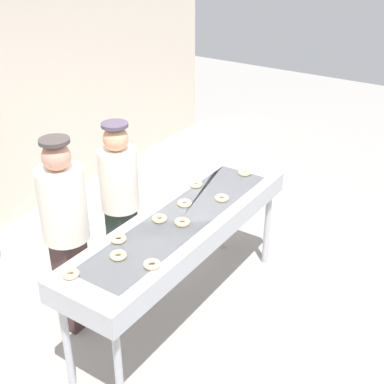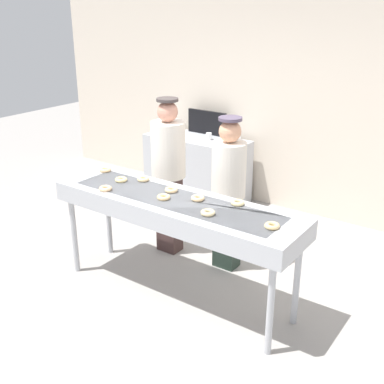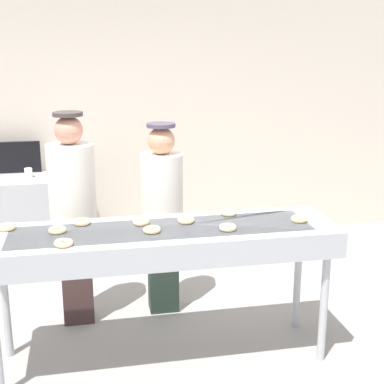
{
  "view_description": "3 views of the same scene",
  "coord_description": "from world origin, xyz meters",
  "px_view_note": "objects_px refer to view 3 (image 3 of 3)",
  "views": [
    {
      "loc": [
        -2.91,
        -2.05,
        3.1
      ],
      "look_at": [
        0.18,
        0.03,
        1.12
      ],
      "focal_mm": 48.93,
      "sensor_mm": 36.0,
      "label": 1
    },
    {
      "loc": [
        2.42,
        -3.14,
        2.6
      ],
      "look_at": [
        0.19,
        0.0,
        1.09
      ],
      "focal_mm": 45.48,
      "sensor_mm": 36.0,
      "label": 2
    },
    {
      "loc": [
        -0.49,
        -3.5,
        2.2
      ],
      "look_at": [
        0.23,
        0.12,
        1.19
      ],
      "focal_mm": 51.59,
      "sensor_mm": 36.0,
      "label": 3
    }
  ],
  "objects_px": {
    "plain_donut_0": "(228,227)",
    "worker_assistant": "(162,208)",
    "plain_donut_7": "(57,230)",
    "paper_cup_3": "(28,173)",
    "fryer_conveyor": "(163,242)",
    "prep_counter": "(13,220)",
    "paper_cup_1": "(71,170)",
    "worker_baker": "(73,205)",
    "plain_donut_2": "(186,220)",
    "plain_donut_4": "(229,212)",
    "plain_donut_6": "(6,227)",
    "menu_display": "(11,157)",
    "plain_donut_1": "(141,222)",
    "plain_donut_3": "(82,222)",
    "plain_donut_8": "(64,243)",
    "plain_donut_9": "(152,230)",
    "plain_donut_5": "(299,219)"
  },
  "relations": [
    {
      "from": "plain_donut_0",
      "to": "worker_assistant",
      "type": "relative_size",
      "value": 0.07
    },
    {
      "from": "plain_donut_7",
      "to": "paper_cup_3",
      "type": "distance_m",
      "value": 2.11
    },
    {
      "from": "fryer_conveyor",
      "to": "plain_donut_7",
      "type": "distance_m",
      "value": 0.71
    },
    {
      "from": "prep_counter",
      "to": "paper_cup_1",
      "type": "relative_size",
      "value": 15.45
    },
    {
      "from": "worker_baker",
      "to": "worker_assistant",
      "type": "xyz_separation_m",
      "value": [
        0.7,
        0.06,
        -0.08
      ]
    },
    {
      "from": "worker_baker",
      "to": "paper_cup_3",
      "type": "xyz_separation_m",
      "value": [
        -0.46,
        1.46,
        -0.06
      ]
    },
    {
      "from": "paper_cup_1",
      "to": "paper_cup_3",
      "type": "relative_size",
      "value": 1.0
    },
    {
      "from": "plain_donut_0",
      "to": "plain_donut_2",
      "type": "distance_m",
      "value": 0.32
    },
    {
      "from": "plain_donut_4",
      "to": "plain_donut_6",
      "type": "bearing_deg",
      "value": -178.92
    },
    {
      "from": "plain_donut_0",
      "to": "menu_display",
      "type": "height_order",
      "value": "menu_display"
    },
    {
      "from": "worker_assistant",
      "to": "menu_display",
      "type": "xyz_separation_m",
      "value": [
        -1.35,
        1.64,
        0.14
      ]
    },
    {
      "from": "worker_baker",
      "to": "prep_counter",
      "type": "relative_size",
      "value": 1.17
    },
    {
      "from": "plain_donut_7",
      "to": "paper_cup_1",
      "type": "bearing_deg",
      "value": 88.46
    },
    {
      "from": "plain_donut_2",
      "to": "worker_baker",
      "type": "relative_size",
      "value": 0.07
    },
    {
      "from": "plain_donut_1",
      "to": "plain_donut_7",
      "type": "relative_size",
      "value": 1.0
    },
    {
      "from": "plain_donut_2",
      "to": "plain_donut_1",
      "type": "bearing_deg",
      "value": 175.55
    },
    {
      "from": "worker_baker",
      "to": "plain_donut_4",
      "type": "bearing_deg",
      "value": 165.33
    },
    {
      "from": "plain_donut_4",
      "to": "prep_counter",
      "type": "height_order",
      "value": "plain_donut_4"
    },
    {
      "from": "plain_donut_3",
      "to": "paper_cup_3",
      "type": "relative_size",
      "value": 1.26
    },
    {
      "from": "plain_donut_1",
      "to": "plain_donut_6",
      "type": "height_order",
      "value": "same"
    },
    {
      "from": "paper_cup_1",
      "to": "menu_display",
      "type": "xyz_separation_m",
      "value": [
        -0.61,
        0.2,
        0.12
      ]
    },
    {
      "from": "fryer_conveyor",
      "to": "plain_donut_8",
      "type": "relative_size",
      "value": 20.22
    },
    {
      "from": "plain_donut_3",
      "to": "plain_donut_6",
      "type": "height_order",
      "value": "same"
    },
    {
      "from": "plain_donut_0",
      "to": "plain_donut_6",
      "type": "bearing_deg",
      "value": 168.62
    },
    {
      "from": "plain_donut_7",
      "to": "plain_donut_9",
      "type": "relative_size",
      "value": 1.0
    },
    {
      "from": "prep_counter",
      "to": "plain_donut_7",
      "type": "bearing_deg",
      "value": -75.06
    },
    {
      "from": "plain_donut_6",
      "to": "plain_donut_9",
      "type": "relative_size",
      "value": 1.0
    },
    {
      "from": "plain_donut_0",
      "to": "menu_display",
      "type": "xyz_separation_m",
      "value": [
        -1.68,
        2.49,
        0.04
      ]
    },
    {
      "from": "plain_donut_3",
      "to": "menu_display",
      "type": "xyz_separation_m",
      "value": [
        -0.72,
        2.18,
        0.04
      ]
    },
    {
      "from": "paper_cup_1",
      "to": "plain_donut_0",
      "type": "bearing_deg",
      "value": -65.1
    },
    {
      "from": "plain_donut_1",
      "to": "plain_donut_5",
      "type": "height_order",
      "value": "same"
    },
    {
      "from": "plain_donut_1",
      "to": "plain_donut_5",
      "type": "distance_m",
      "value": 1.11
    },
    {
      "from": "plain_donut_9",
      "to": "plain_donut_1",
      "type": "bearing_deg",
      "value": 106.69
    },
    {
      "from": "plain_donut_6",
      "to": "fryer_conveyor",
      "type": "bearing_deg",
      "value": -9.97
    },
    {
      "from": "plain_donut_5",
      "to": "menu_display",
      "type": "relative_size",
      "value": 0.2
    },
    {
      "from": "plain_donut_0",
      "to": "plain_donut_3",
      "type": "distance_m",
      "value": 1.01
    },
    {
      "from": "plain_donut_7",
      "to": "plain_donut_3",
      "type": "bearing_deg",
      "value": 40.87
    },
    {
      "from": "plain_donut_4",
      "to": "plain_donut_9",
      "type": "relative_size",
      "value": 1.0
    },
    {
      "from": "menu_display",
      "to": "paper_cup_3",
      "type": "bearing_deg",
      "value": -51.48
    },
    {
      "from": "fryer_conveyor",
      "to": "plain_donut_3",
      "type": "xyz_separation_m",
      "value": [
        -0.53,
        0.2,
        0.11
      ]
    },
    {
      "from": "paper_cup_3",
      "to": "menu_display",
      "type": "bearing_deg",
      "value": 128.52
    },
    {
      "from": "fryer_conveyor",
      "to": "plain_donut_0",
      "type": "height_order",
      "value": "plain_donut_0"
    },
    {
      "from": "fryer_conveyor",
      "to": "plain_donut_1",
      "type": "distance_m",
      "value": 0.21
    },
    {
      "from": "plain_donut_0",
      "to": "plain_donut_1",
      "type": "height_order",
      "value": "same"
    },
    {
      "from": "plain_donut_3",
      "to": "prep_counter",
      "type": "bearing_deg",
      "value": 110.29
    },
    {
      "from": "plain_donut_3",
      "to": "plain_donut_4",
      "type": "xyz_separation_m",
      "value": [
        1.05,
        0.01,
        0.0
      ]
    },
    {
      "from": "plain_donut_6",
      "to": "worker_baker",
      "type": "height_order",
      "value": "worker_baker"
    },
    {
      "from": "plain_donut_3",
      "to": "worker_assistant",
      "type": "distance_m",
      "value": 0.84
    },
    {
      "from": "plain_donut_2",
      "to": "paper_cup_1",
      "type": "height_order",
      "value": "plain_donut_2"
    },
    {
      "from": "plain_donut_0",
      "to": "plain_donut_5",
      "type": "bearing_deg",
      "value": 8.29
    }
  ]
}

